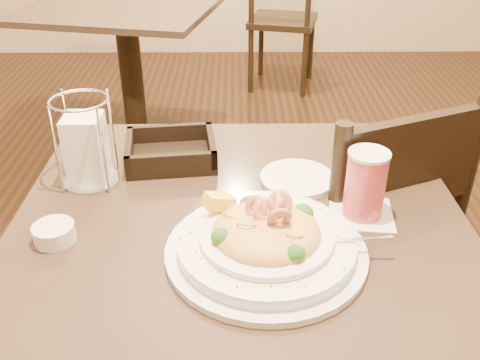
{
  "coord_description": "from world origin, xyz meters",
  "views": [
    {
      "loc": [
        -0.01,
        -0.86,
        1.36
      ],
      "look_at": [
        0.0,
        0.02,
        0.83
      ],
      "focal_mm": 40.0,
      "sensor_mm": 36.0,
      "label": 1
    }
  ],
  "objects_px": {
    "dining_chair_far": "(282,15)",
    "drink_glass": "(365,185)",
    "bread_basket": "(171,153)",
    "side_plate": "(297,178)",
    "background_table": "(129,50)",
    "napkin_caddy": "(86,147)",
    "dining_chair_near": "(359,242)",
    "pasta_bowl": "(266,239)",
    "main_table": "(240,309)",
    "butter_ramekin": "(54,233)"
  },
  "relations": [
    {
      "from": "dining_chair_far",
      "to": "drink_glass",
      "type": "relative_size",
      "value": 6.63
    },
    {
      "from": "pasta_bowl",
      "to": "side_plate",
      "type": "relative_size",
      "value": 2.43
    },
    {
      "from": "napkin_caddy",
      "to": "side_plate",
      "type": "bearing_deg",
      "value": -0.18
    },
    {
      "from": "pasta_bowl",
      "to": "drink_glass",
      "type": "height_order",
      "value": "drink_glass"
    },
    {
      "from": "dining_chair_far",
      "to": "side_plate",
      "type": "relative_size",
      "value": 5.63
    },
    {
      "from": "drink_glass",
      "to": "main_table",
      "type": "bearing_deg",
      "value": -175.84
    },
    {
      "from": "background_table",
      "to": "dining_chair_near",
      "type": "bearing_deg",
      "value": -61.51
    },
    {
      "from": "background_table",
      "to": "dining_chair_near",
      "type": "xyz_separation_m",
      "value": [
        0.88,
        -1.63,
        -0.02
      ]
    },
    {
      "from": "main_table",
      "to": "dining_chair_near",
      "type": "bearing_deg",
      "value": 39.36
    },
    {
      "from": "background_table",
      "to": "side_plate",
      "type": "xyz_separation_m",
      "value": [
        0.69,
        -1.74,
        0.24
      ]
    },
    {
      "from": "main_table",
      "to": "dining_chair_far",
      "type": "bearing_deg",
      "value": 83.61
    },
    {
      "from": "background_table",
      "to": "butter_ramekin",
      "type": "distance_m",
      "value": 1.98
    },
    {
      "from": "background_table",
      "to": "dining_chair_far",
      "type": "relative_size",
      "value": 1.15
    },
    {
      "from": "main_table",
      "to": "pasta_bowl",
      "type": "distance_m",
      "value": 0.3
    },
    {
      "from": "dining_chair_near",
      "to": "drink_glass",
      "type": "distance_m",
      "value": 0.41
    },
    {
      "from": "drink_glass",
      "to": "butter_ramekin",
      "type": "xyz_separation_m",
      "value": [
        -0.59,
        -0.08,
        -0.05
      ]
    },
    {
      "from": "dining_chair_far",
      "to": "pasta_bowl",
      "type": "bearing_deg",
      "value": 98.31
    },
    {
      "from": "background_table",
      "to": "dining_chair_far",
      "type": "distance_m",
      "value": 1.18
    },
    {
      "from": "background_table",
      "to": "butter_ramekin",
      "type": "relative_size",
      "value": 13.96
    },
    {
      "from": "napkin_caddy",
      "to": "butter_ramekin",
      "type": "relative_size",
      "value": 2.56
    },
    {
      "from": "side_plate",
      "to": "dining_chair_near",
      "type": "bearing_deg",
      "value": 29.96
    },
    {
      "from": "dining_chair_near",
      "to": "side_plate",
      "type": "height_order",
      "value": "dining_chair_near"
    },
    {
      "from": "main_table",
      "to": "drink_glass",
      "type": "bearing_deg",
      "value": 4.16
    },
    {
      "from": "pasta_bowl",
      "to": "bread_basket",
      "type": "height_order",
      "value": "pasta_bowl"
    },
    {
      "from": "bread_basket",
      "to": "side_plate",
      "type": "relative_size",
      "value": 1.35
    },
    {
      "from": "drink_glass",
      "to": "side_plate",
      "type": "xyz_separation_m",
      "value": [
        -0.11,
        0.13,
        -0.06
      ]
    },
    {
      "from": "bread_basket",
      "to": "dining_chair_near",
      "type": "bearing_deg",
      "value": 1.99
    },
    {
      "from": "napkin_caddy",
      "to": "butter_ramekin",
      "type": "xyz_separation_m",
      "value": [
        -0.02,
        -0.22,
        -0.07
      ]
    },
    {
      "from": "background_table",
      "to": "bread_basket",
      "type": "distance_m",
      "value": 1.71
    },
    {
      "from": "bread_basket",
      "to": "side_plate",
      "type": "height_order",
      "value": "bread_basket"
    },
    {
      "from": "drink_glass",
      "to": "napkin_caddy",
      "type": "xyz_separation_m",
      "value": [
        -0.57,
        0.14,
        0.01
      ]
    },
    {
      "from": "main_table",
      "to": "background_table",
      "type": "height_order",
      "value": "same"
    },
    {
      "from": "dining_chair_near",
      "to": "background_table",
      "type": "bearing_deg",
      "value": -84.15
    },
    {
      "from": "main_table",
      "to": "napkin_caddy",
      "type": "relative_size",
      "value": 4.58
    },
    {
      "from": "drink_glass",
      "to": "butter_ramekin",
      "type": "bearing_deg",
      "value": -172.2
    },
    {
      "from": "side_plate",
      "to": "background_table",
      "type": "bearing_deg",
      "value": 111.75
    },
    {
      "from": "side_plate",
      "to": "drink_glass",
      "type": "bearing_deg",
      "value": -49.38
    },
    {
      "from": "background_table",
      "to": "pasta_bowl",
      "type": "distance_m",
      "value": 2.11
    },
    {
      "from": "napkin_caddy",
      "to": "side_plate",
      "type": "xyz_separation_m",
      "value": [
        0.45,
        -0.0,
        -0.08
      ]
    },
    {
      "from": "dining_chair_far",
      "to": "bread_basket",
      "type": "relative_size",
      "value": 4.16
    },
    {
      "from": "butter_ramekin",
      "to": "drink_glass",
      "type": "bearing_deg",
      "value": 7.8
    },
    {
      "from": "drink_glass",
      "to": "pasta_bowl",
      "type": "bearing_deg",
      "value": -147.81
    },
    {
      "from": "pasta_bowl",
      "to": "butter_ramekin",
      "type": "distance_m",
      "value": 0.39
    },
    {
      "from": "bread_basket",
      "to": "butter_ramekin",
      "type": "bearing_deg",
      "value": -121.11
    },
    {
      "from": "bread_basket",
      "to": "napkin_caddy",
      "type": "height_order",
      "value": "napkin_caddy"
    },
    {
      "from": "background_table",
      "to": "bread_basket",
      "type": "height_order",
      "value": "bread_basket"
    },
    {
      "from": "main_table",
      "to": "butter_ramekin",
      "type": "bearing_deg",
      "value": -169.67
    },
    {
      "from": "side_plate",
      "to": "butter_ramekin",
      "type": "bearing_deg",
      "value": -155.63
    },
    {
      "from": "main_table",
      "to": "pasta_bowl",
      "type": "bearing_deg",
      "value": -67.2
    },
    {
      "from": "napkin_caddy",
      "to": "background_table",
      "type": "bearing_deg",
      "value": 97.82
    }
  ]
}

